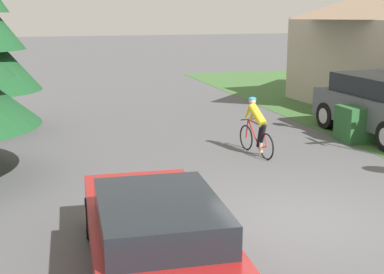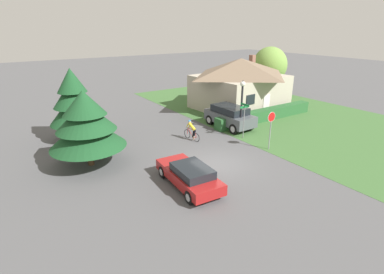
% 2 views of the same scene
% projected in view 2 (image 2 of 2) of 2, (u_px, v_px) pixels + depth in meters
% --- Properties ---
extents(ground_plane, '(140.00, 140.00, 0.00)m').
position_uv_depth(ground_plane, '(216.00, 164.00, 18.39)').
color(ground_plane, '#515154').
extents(grass_verge_right, '(16.00, 36.00, 0.01)m').
position_uv_depth(grass_verge_right, '(292.00, 117.00, 27.78)').
color(grass_verge_right, '#3D6633').
rests_on(grass_verge_right, ground).
extents(cottage_house, '(9.35, 8.15, 5.14)m').
position_uv_depth(cottage_house, '(240.00, 83.00, 30.22)').
color(cottage_house, '#B2A893').
rests_on(cottage_house, ground).
extents(hedge_row, '(10.97, 0.90, 1.01)m').
position_uv_depth(hedge_row, '(265.00, 115.00, 26.91)').
color(hedge_row, '#285B2D').
rests_on(hedge_row, ground).
extents(sedan_left_lane, '(2.04, 4.58, 1.27)m').
position_uv_depth(sedan_left_lane, '(189.00, 175.00, 15.66)').
color(sedan_left_lane, maroon).
rests_on(sedan_left_lane, ground).
extents(cyclist, '(0.44, 1.73, 1.48)m').
position_uv_depth(cyclist, '(192.00, 131.00, 22.13)').
color(cyclist, black).
rests_on(cyclist, ground).
extents(parked_suv_right, '(2.18, 4.47, 1.80)m').
position_uv_depth(parked_suv_right, '(230.00, 116.00, 24.85)').
color(parked_suv_right, '#4C5156').
rests_on(parked_suv_right, ground).
extents(stop_sign, '(0.68, 0.07, 2.65)m').
position_uv_depth(stop_sign, '(271.00, 123.00, 20.02)').
color(stop_sign, gray).
rests_on(stop_sign, ground).
extents(street_lamp, '(0.40, 0.40, 4.16)m').
position_uv_depth(street_lamp, '(242.00, 99.00, 22.96)').
color(street_lamp, black).
rests_on(street_lamp, ground).
extents(street_name_sign, '(0.90, 0.90, 2.67)m').
position_uv_depth(street_name_sign, '(244.00, 114.00, 22.09)').
color(street_name_sign, gray).
rests_on(street_name_sign, ground).
extents(conifer_tall_near, '(4.45, 4.45, 4.61)m').
position_uv_depth(conifer_tall_near, '(86.00, 123.00, 17.43)').
color(conifer_tall_near, '#4C3823').
rests_on(conifer_tall_near, ground).
extents(conifer_tall_far, '(3.66, 3.66, 5.27)m').
position_uv_depth(conifer_tall_far, '(74.00, 100.00, 21.47)').
color(conifer_tall_far, '#4C3823').
rests_on(conifer_tall_far, ground).
extents(deciduous_tree_right, '(4.06, 4.06, 5.75)m').
position_uv_depth(deciduous_tree_right, '(270.00, 65.00, 35.56)').
color(deciduous_tree_right, '#4C3823').
rests_on(deciduous_tree_right, ground).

